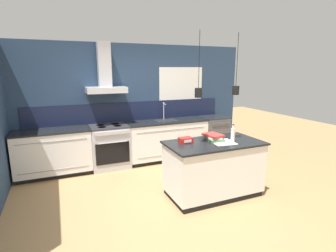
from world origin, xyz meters
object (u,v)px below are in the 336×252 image
oven_range (110,146)px  dishwasher (212,135)px  book_stack (214,137)px  red_supply_box (186,140)px  bottle_on_island (233,135)px

oven_range → dishwasher: (2.55, 0.00, 0.00)m
dishwasher → book_stack: book_stack is taller
oven_range → dishwasher: 2.55m
oven_range → red_supply_box: size_ratio=4.32×
bottle_on_island → red_supply_box: bottle_on_island is taller
dishwasher → bottle_on_island: bottle_on_island is taller
oven_range → dishwasher: same height
oven_range → book_stack: bearing=-53.6°
oven_range → book_stack: (1.37, -1.85, 0.51)m
book_stack → red_supply_box: (-0.48, 0.06, -0.01)m
oven_range → dishwasher: bearing=0.1°
book_stack → dishwasher: bearing=57.4°
bottle_on_island → book_stack: size_ratio=0.82×
dishwasher → bottle_on_island: bearing=-115.1°
book_stack → red_supply_box: book_stack is taller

